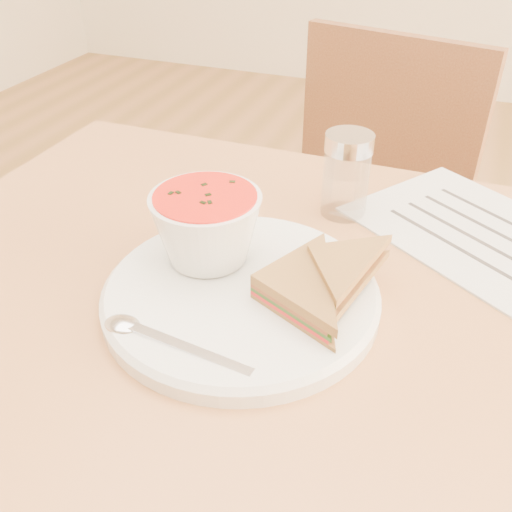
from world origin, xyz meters
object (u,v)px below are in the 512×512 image
at_px(dining_table, 283,483).
at_px(plate, 241,295).
at_px(chair_far, 338,266).
at_px(condiment_shaker, 346,175).
at_px(soup_bowl, 207,230).

distance_m(dining_table, plate, 0.39).
distance_m(dining_table, chair_far, 0.50).
height_order(dining_table, condiment_shaker, condiment_shaker).
height_order(chair_far, plate, chair_far).
height_order(dining_table, soup_bowl, soup_bowl).
xyz_separation_m(dining_table, condiment_shaker, (0.01, 0.19, 0.43)).
bearing_deg(condiment_shaker, soup_bowl, -120.34).
bearing_deg(condiment_shaker, plate, -104.23).
bearing_deg(plate, dining_table, 41.75).
xyz_separation_m(soup_bowl, condiment_shaker, (0.11, 0.19, -0.00)).
bearing_deg(dining_table, plate, -138.25).
relative_size(chair_far, condiment_shaker, 7.68).
relative_size(dining_table, chair_far, 1.14).
bearing_deg(dining_table, chair_far, 95.42).
relative_size(chair_far, soup_bowl, 7.08).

